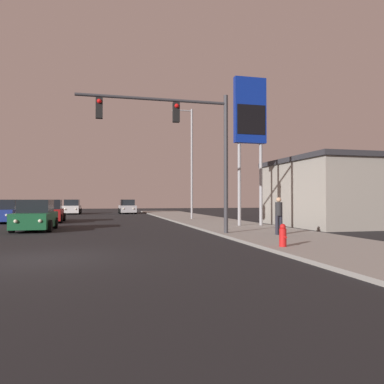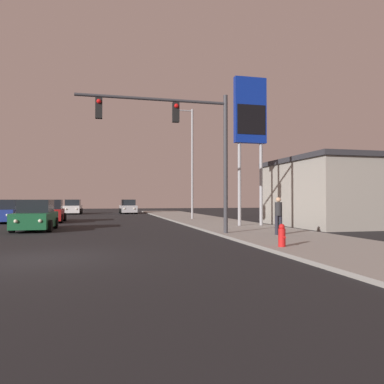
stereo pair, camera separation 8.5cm
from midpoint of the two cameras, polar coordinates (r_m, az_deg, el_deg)
ground_plane at (r=11.57m, az=-22.51°, el=-9.46°), size 120.00×120.00×0.00m
sidewalk_right at (r=22.74m, az=6.32°, el=-5.25°), size 5.00×60.00×0.12m
building_gas_station at (r=26.66m, az=23.88°, el=-0.04°), size 10.30×8.30×4.30m
car_white at (r=45.62m, az=-17.88°, el=-2.26°), size 2.04×4.33×1.68m
car_green at (r=22.17m, az=-22.86°, el=-3.46°), size 2.04×4.33×1.68m
car_blue at (r=30.39m, az=-26.61°, el=-2.77°), size 2.04×4.32×1.68m
car_silver at (r=45.70m, az=-9.89°, el=-2.29°), size 2.04×4.33×1.68m
car_red at (r=29.69m, az=-20.95°, el=-2.86°), size 2.04×4.34×1.68m
traffic_light_mast at (r=17.37m, az=-1.14°, el=8.85°), size 6.94×0.36×6.50m
street_lamp at (r=30.74m, az=-0.35°, el=5.26°), size 1.74×0.24×9.00m
gas_station_sign at (r=23.45m, az=8.73°, el=10.99°), size 2.00×0.42×9.00m
fire_hydrant at (r=12.87m, az=13.49°, el=-6.48°), size 0.24×0.34×0.76m
pedestrian_on_sidewalk at (r=17.14m, az=12.95°, el=-3.31°), size 0.34×0.32×1.67m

